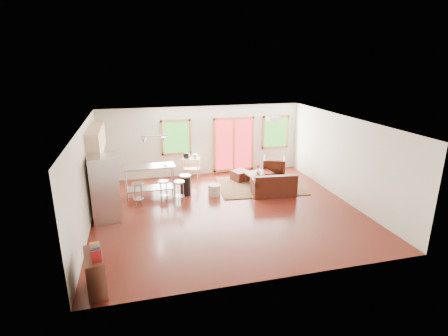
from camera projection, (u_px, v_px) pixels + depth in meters
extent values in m
cube|color=#3D100B|center=(227.00, 210.00, 10.24)|extent=(7.50, 7.00, 0.02)
cube|color=silver|center=(227.00, 122.00, 9.46)|extent=(7.50, 7.00, 0.02)
cube|color=beige|center=(203.00, 141.00, 13.09)|extent=(7.50, 0.02, 2.60)
cube|color=beige|center=(85.00, 179.00, 8.96)|extent=(0.02, 7.00, 2.60)
cube|color=beige|center=(345.00, 159.00, 10.74)|extent=(0.02, 7.00, 2.60)
cube|color=beige|center=(274.00, 221.00, 6.60)|extent=(7.50, 0.02, 2.60)
cube|color=#205018|center=(176.00, 137.00, 12.75)|extent=(0.94, 0.02, 1.14)
cube|color=#AD6139|center=(175.00, 121.00, 12.57)|extent=(1.10, 0.05, 0.08)
cube|color=#AD6139|center=(177.00, 153.00, 12.93)|extent=(1.10, 0.05, 0.08)
cube|color=#AD6139|center=(162.00, 138.00, 12.63)|extent=(0.08, 0.05, 1.30)
cube|color=#AD6139|center=(190.00, 137.00, 12.87)|extent=(0.08, 0.05, 1.30)
cube|color=#A51C22|center=(234.00, 144.00, 13.39)|extent=(1.44, 0.02, 1.94)
cube|color=#AD6139|center=(234.00, 118.00, 13.09)|extent=(1.60, 0.05, 0.08)
cube|color=#AD6139|center=(234.00, 169.00, 13.69)|extent=(1.60, 0.05, 0.08)
cube|color=#AD6139|center=(214.00, 146.00, 13.21)|extent=(0.08, 0.05, 2.10)
cube|color=#AD6139|center=(253.00, 143.00, 13.57)|extent=(0.08, 0.05, 2.10)
cube|color=#AD6139|center=(234.00, 144.00, 13.39)|extent=(0.08, 0.05, 1.94)
cube|color=#205018|center=(276.00, 132.00, 13.68)|extent=(0.94, 0.02, 1.14)
cube|color=#AD6139|center=(276.00, 116.00, 13.50)|extent=(1.10, 0.05, 0.08)
cube|color=#AD6139|center=(275.00, 147.00, 13.86)|extent=(1.10, 0.05, 0.08)
cube|color=#AD6139|center=(263.00, 133.00, 13.56)|extent=(0.08, 0.05, 1.30)
cube|color=#AD6139|center=(288.00, 131.00, 13.80)|extent=(0.08, 0.05, 1.30)
cube|color=#415832|center=(260.00, 186.00, 12.17)|extent=(3.06, 2.47, 0.03)
cube|color=black|center=(273.00, 189.00, 11.37)|extent=(1.46, 0.94, 0.39)
cube|color=black|center=(276.00, 181.00, 10.98)|extent=(1.39, 0.34, 0.35)
cube|color=black|center=(255.00, 182.00, 11.21)|extent=(0.27, 0.80, 0.15)
cube|color=black|center=(291.00, 180.00, 11.37)|extent=(0.27, 0.80, 0.15)
cube|color=black|center=(264.00, 181.00, 11.30)|extent=(0.63, 0.57, 0.11)
cube|color=black|center=(282.00, 181.00, 11.38)|extent=(0.63, 0.57, 0.11)
cube|color=#3D1C13|center=(258.00, 173.00, 12.39)|extent=(1.06, 0.73, 0.04)
cube|color=#3D1C13|center=(251.00, 181.00, 12.10)|extent=(0.07, 0.07, 0.35)
cube|color=#3D1C13|center=(271.00, 178.00, 12.41)|extent=(0.07, 0.07, 0.35)
cube|color=#3D1C13|center=(245.00, 178.00, 12.48)|extent=(0.07, 0.07, 0.35)
cube|color=#3D1C13|center=(265.00, 175.00, 12.79)|extent=(0.07, 0.07, 0.35)
imported|color=black|center=(274.00, 166.00, 13.07)|extent=(1.02, 0.99, 0.82)
cube|color=black|center=(240.00, 176.00, 12.67)|extent=(0.71, 0.71, 0.37)
cylinder|color=beige|center=(214.00, 190.00, 11.30)|extent=(0.53, 0.53, 0.36)
imported|color=silver|center=(258.00, 171.00, 12.22)|extent=(0.19, 0.19, 0.18)
sphere|color=#C20015|center=(259.00, 167.00, 12.20)|extent=(0.07, 0.07, 0.07)
sphere|color=#C20015|center=(258.00, 167.00, 12.14)|extent=(0.07, 0.07, 0.07)
sphere|color=#C20015|center=(258.00, 166.00, 12.20)|extent=(0.07, 0.07, 0.07)
imported|color=maroon|center=(265.00, 170.00, 12.18)|extent=(0.20, 0.03, 0.27)
cube|color=tan|center=(106.00, 186.00, 10.85)|extent=(0.60, 2.20, 0.90)
cube|color=black|center=(104.00, 172.00, 10.71)|extent=(0.64, 2.24, 0.04)
cube|color=tan|center=(96.00, 139.00, 10.38)|extent=(0.36, 2.20, 0.70)
cylinder|color=#B7BABC|center=(102.00, 173.00, 10.22)|extent=(0.12, 0.12, 0.18)
cube|color=black|center=(104.00, 165.00, 11.05)|extent=(0.22, 0.18, 0.20)
cube|color=#B7BABC|center=(104.00, 189.00, 9.36)|extent=(0.82, 0.80, 1.81)
cube|color=gray|center=(118.00, 187.00, 9.49)|extent=(0.12, 0.66, 1.77)
cylinder|color=gray|center=(119.00, 184.00, 9.26)|extent=(0.03, 0.03, 1.20)
cylinder|color=gray|center=(117.00, 179.00, 9.65)|extent=(0.03, 0.03, 1.20)
cube|color=#B7BABC|center=(149.00, 166.00, 11.00)|extent=(1.61, 0.66, 0.04)
cube|color=gray|center=(150.00, 188.00, 11.22)|extent=(1.50, 0.57, 0.03)
cylinder|color=gray|center=(126.00, 186.00, 10.74)|extent=(0.04, 0.04, 0.97)
cylinder|color=gray|center=(174.00, 182.00, 11.11)|extent=(0.04, 0.04, 0.97)
cylinder|color=gray|center=(126.00, 181.00, 11.20)|extent=(0.04, 0.04, 0.97)
cylinder|color=gray|center=(172.00, 177.00, 11.56)|extent=(0.04, 0.04, 0.97)
imported|color=silver|center=(166.00, 166.00, 10.98)|extent=(0.12, 0.10, 0.11)
cylinder|color=#B7BABC|center=(137.00, 184.00, 10.34)|extent=(0.37, 0.37, 0.04)
cylinder|color=gray|center=(141.00, 194.00, 10.56)|extent=(0.03, 0.03, 0.68)
cylinder|color=gray|center=(135.00, 194.00, 10.50)|extent=(0.03, 0.03, 0.68)
cylinder|color=gray|center=(136.00, 196.00, 10.33)|extent=(0.03, 0.03, 0.68)
cylinder|color=gray|center=(142.00, 196.00, 10.39)|extent=(0.03, 0.03, 0.68)
cylinder|color=gray|center=(139.00, 199.00, 10.48)|extent=(0.34, 0.34, 0.02)
cylinder|color=#B7BABC|center=(163.00, 182.00, 10.69)|extent=(0.34, 0.34, 0.04)
cylinder|color=gray|center=(166.00, 190.00, 10.89)|extent=(0.02, 0.02, 0.63)
cylinder|color=gray|center=(161.00, 191.00, 10.83)|extent=(0.02, 0.02, 0.63)
cylinder|color=gray|center=(162.00, 193.00, 10.68)|extent=(0.02, 0.02, 0.63)
cylinder|color=gray|center=(167.00, 192.00, 10.74)|extent=(0.02, 0.02, 0.63)
cylinder|color=gray|center=(164.00, 195.00, 10.82)|extent=(0.31, 0.31, 0.01)
cylinder|color=#B7BABC|center=(179.00, 182.00, 10.57)|extent=(0.43, 0.43, 0.04)
cylinder|color=gray|center=(181.00, 191.00, 10.79)|extent=(0.03, 0.03, 0.66)
cylinder|color=gray|center=(175.00, 192.00, 10.69)|extent=(0.03, 0.03, 0.66)
cylinder|color=gray|center=(178.00, 194.00, 10.56)|extent=(0.03, 0.03, 0.66)
cylinder|color=gray|center=(183.00, 193.00, 10.66)|extent=(0.03, 0.03, 0.66)
cylinder|color=gray|center=(180.00, 196.00, 10.71)|extent=(0.39, 0.39, 0.01)
cylinder|color=black|center=(185.00, 185.00, 11.31)|extent=(0.37, 0.37, 0.63)
cylinder|color=#B7BABC|center=(185.00, 176.00, 11.21)|extent=(0.38, 0.38, 0.05)
cube|color=tan|center=(191.00, 159.00, 12.82)|extent=(0.73, 0.61, 0.04)
cube|color=tan|center=(191.00, 169.00, 12.93)|extent=(0.68, 0.57, 0.03)
cube|color=tan|center=(183.00, 169.00, 12.81)|extent=(0.05, 0.05, 0.74)
cube|color=tan|center=(197.00, 170.00, 12.74)|extent=(0.05, 0.05, 0.74)
cube|color=tan|center=(185.00, 167.00, 13.11)|extent=(0.05, 0.05, 0.74)
cube|color=tan|center=(199.00, 167.00, 13.04)|extent=(0.05, 0.05, 0.74)
cube|color=black|center=(187.00, 155.00, 12.80)|extent=(0.25, 0.24, 0.20)
cylinder|color=#B7BABC|center=(195.00, 156.00, 12.76)|extent=(0.19, 0.19, 0.16)
cube|color=#3D1C13|center=(95.00, 273.00, 6.58)|extent=(0.46, 0.90, 0.76)
cube|color=maroon|center=(96.00, 257.00, 6.20)|extent=(0.18, 0.07, 0.23)
cube|color=navy|center=(96.00, 253.00, 6.33)|extent=(0.18, 0.07, 0.21)
cube|color=tan|center=(95.00, 248.00, 6.45)|extent=(0.18, 0.07, 0.25)
cube|color=maroon|center=(95.00, 246.00, 6.58)|extent=(0.18, 0.07, 0.19)
cube|color=white|center=(273.00, 119.00, 10.42)|extent=(0.35, 0.35, 0.12)
cylinder|color=gray|center=(153.00, 126.00, 10.49)|extent=(0.02, 0.02, 0.60)
cube|color=gray|center=(154.00, 136.00, 10.58)|extent=(0.80, 0.04, 0.03)
cone|color=#B7BABC|center=(144.00, 140.00, 10.54)|extent=(0.18, 0.18, 0.14)
cone|color=#B7BABC|center=(164.00, 139.00, 10.68)|extent=(0.18, 0.18, 0.14)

